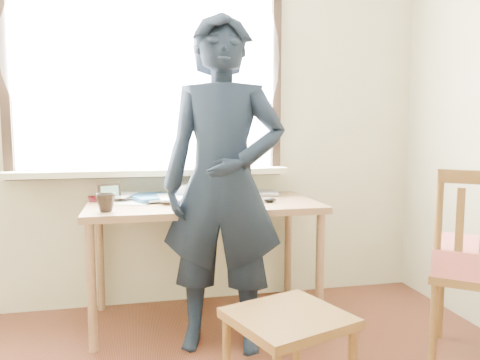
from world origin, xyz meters
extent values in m
cube|color=beige|center=(0.00, 2.00, 1.30)|extent=(3.50, 0.02, 2.60)
cube|color=white|center=(-0.20, 1.99, 1.60)|extent=(1.70, 0.01, 1.30)
cube|color=black|center=(-0.20, 1.97, 0.92)|extent=(1.82, 0.06, 0.06)
cube|color=black|center=(-1.08, 1.97, 1.60)|extent=(0.06, 0.06, 1.30)
cube|color=black|center=(0.68, 1.97, 1.60)|extent=(0.06, 0.06, 1.30)
cube|color=beige|center=(-0.20, 1.90, 0.93)|extent=(1.85, 0.20, 0.04)
cube|color=white|center=(-0.20, 1.91, 1.70)|extent=(1.95, 0.02, 1.65)
cube|color=#916D48|center=(0.11, 1.63, 0.74)|extent=(1.42, 0.71, 0.04)
cylinder|color=#916D48|center=(-0.54, 1.33, 0.36)|extent=(0.05, 0.05, 0.72)
cylinder|color=#916D48|center=(-0.54, 1.93, 0.36)|extent=(0.05, 0.05, 0.72)
cylinder|color=#916D48|center=(0.77, 1.33, 0.36)|extent=(0.05, 0.05, 0.72)
cylinder|color=#916D48|center=(0.77, 1.93, 0.36)|extent=(0.05, 0.05, 0.72)
cube|color=black|center=(0.23, 1.55, 0.77)|extent=(0.38, 0.30, 0.02)
cube|color=black|center=(0.25, 1.67, 0.88)|extent=(0.35, 0.13, 0.23)
cube|color=black|center=(0.25, 1.67, 0.88)|extent=(0.31, 0.11, 0.19)
cube|color=black|center=(0.23, 1.54, 0.77)|extent=(0.32, 0.19, 0.00)
imported|color=white|center=(0.02, 1.78, 0.81)|extent=(0.17, 0.17, 0.09)
imported|color=black|center=(-0.46, 1.42, 0.81)|extent=(0.15, 0.15, 0.10)
ellipsoid|color=black|center=(0.52, 1.53, 0.78)|extent=(0.08, 0.06, 0.03)
cube|color=white|center=(-0.33, 1.72, 0.76)|extent=(0.30, 0.33, 0.01)
cube|color=white|center=(-0.54, 1.78, 0.77)|extent=(0.28, 0.29, 0.01)
cube|color=teal|center=(-0.20, 1.77, 0.78)|extent=(0.33, 0.31, 0.02)
cube|color=white|center=(-0.13, 1.78, 0.78)|extent=(0.29, 0.34, 0.01)
cube|color=teal|center=(-0.38, 1.89, 0.78)|extent=(0.26, 0.26, 0.00)
cube|color=white|center=(-0.10, 1.81, 0.78)|extent=(0.26, 0.32, 0.01)
cube|color=white|center=(0.07, 1.81, 0.79)|extent=(0.35, 0.36, 0.02)
cube|color=white|center=(-0.07, 1.77, 0.80)|extent=(0.22, 0.29, 0.01)
imported|color=white|center=(-0.34, 1.89, 0.77)|extent=(0.20, 0.25, 0.02)
imported|color=white|center=(0.49, 1.91, 0.77)|extent=(0.23, 0.28, 0.02)
cube|color=black|center=(-0.46, 1.73, 0.81)|extent=(0.14, 0.06, 0.11)
cube|color=#468039|center=(-0.46, 1.73, 0.81)|extent=(0.10, 0.04, 0.08)
cube|color=brown|center=(0.31, 0.54, 0.43)|extent=(0.56, 0.55, 0.04)
cylinder|color=brown|center=(0.43, 0.78, 0.21)|extent=(0.04, 0.04, 0.41)
cylinder|color=brown|center=(1.42, 1.07, 0.22)|extent=(0.04, 0.04, 0.44)
cylinder|color=brown|center=(1.17, 0.78, 0.22)|extent=(0.04, 0.04, 0.44)
cylinder|color=brown|center=(1.16, 0.77, 0.75)|extent=(0.04, 0.04, 0.54)
cube|color=brown|center=(1.24, 0.70, 0.72)|extent=(0.04, 0.04, 0.43)
imported|color=black|center=(0.17, 1.25, 0.91)|extent=(0.76, 0.60, 1.83)
camera|label=1|loc=(-0.29, -1.24, 1.22)|focal=35.00mm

